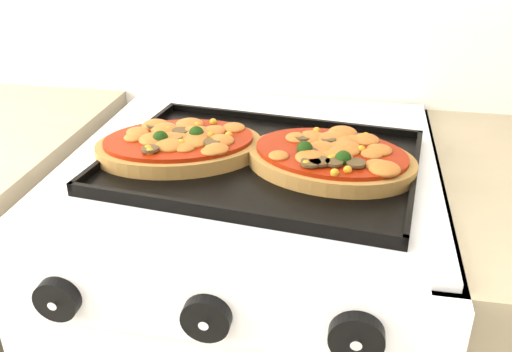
# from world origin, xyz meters

# --- Properties ---
(control_panel) EXTENTS (0.60, 0.02, 0.09)m
(control_panel) POSITION_xyz_m (0.04, 1.39, 0.85)
(control_panel) COLOR white
(control_panel) RESTS_ON stove
(knob_left) EXTENTS (0.06, 0.02, 0.06)m
(knob_left) POSITION_xyz_m (-0.14, 1.37, 0.85)
(knob_left) COLOR black
(knob_left) RESTS_ON control_panel
(knob_center) EXTENTS (0.06, 0.02, 0.06)m
(knob_center) POSITION_xyz_m (0.05, 1.37, 0.85)
(knob_center) COLOR black
(knob_center) RESTS_ON control_panel
(knob_right) EXTENTS (0.06, 0.02, 0.06)m
(knob_right) POSITION_xyz_m (0.22, 1.37, 0.85)
(knob_right) COLOR black
(knob_right) RESTS_ON control_panel
(baking_tray) EXTENTS (0.50, 0.40, 0.02)m
(baking_tray) POSITION_xyz_m (0.06, 1.66, 0.92)
(baking_tray) COLOR black
(baking_tray) RESTS_ON stove
(pizza_left) EXTENTS (0.30, 0.25, 0.04)m
(pizza_left) POSITION_xyz_m (-0.07, 1.66, 0.94)
(pizza_left) COLOR #A27937
(pizza_left) RESTS_ON baking_tray
(pizza_right) EXTENTS (0.29, 0.24, 0.04)m
(pizza_right) POSITION_xyz_m (0.17, 1.66, 0.94)
(pizza_right) COLOR #A27937
(pizza_right) RESTS_ON baking_tray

